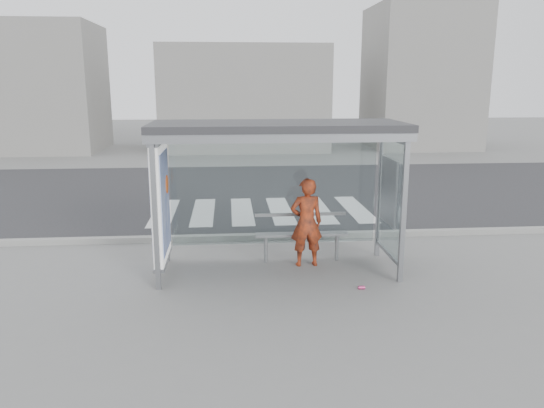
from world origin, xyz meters
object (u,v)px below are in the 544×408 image
at_px(person, 306,222).
at_px(bench, 301,234).
at_px(bus_shelter, 256,160).
at_px(soda_can, 361,288).

relative_size(person, bench, 0.94).
bearing_deg(bus_shelter, soda_can, -32.40).
bearing_deg(person, soda_can, 116.77).
xyz_separation_m(bus_shelter, person, (0.92, 0.19, -1.17)).
bearing_deg(bus_shelter, person, 11.66).
distance_m(bus_shelter, soda_can, 2.76).
bearing_deg(soda_can, bus_shelter, 147.60).
bearing_deg(bus_shelter, bench, 26.87).
bearing_deg(person, bench, -81.80).
height_order(person, soda_can, person).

